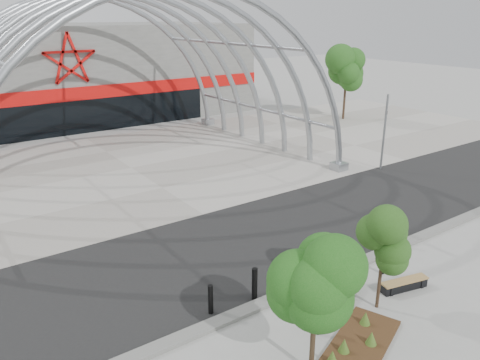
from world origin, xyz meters
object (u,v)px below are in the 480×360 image
object	(u,v)px
street_tree_0	(317,270)
bollard_2	(318,320)
street_tree_1	(384,244)
bench_0	(338,294)
signal_pole	(384,131)
bench_1	(404,285)

from	to	relation	value
street_tree_0	bollard_2	size ratio (longest dim) A/B	4.42
street_tree_1	bench_0	distance (m)	2.39
signal_pole	street_tree_0	world-z (taller)	signal_pole
bench_1	street_tree_1	bearing A→B (deg)	-174.93
signal_pole	street_tree_0	bearing A→B (deg)	-146.35
street_tree_0	bollard_2	xyz separation A→B (m)	(1.23, 1.03, -2.56)
street_tree_0	bench_0	size ratio (longest dim) A/B	2.15
signal_pole	street_tree_0	xyz separation A→B (m)	(-15.11, -10.06, 0.68)
street_tree_0	bollard_2	world-z (taller)	street_tree_0
bollard_2	signal_pole	bearing A→B (deg)	33.04
signal_pole	bench_1	distance (m)	13.53
bench_1	bollard_2	size ratio (longest dim) A/B	1.87
street_tree_1	bollard_2	distance (m)	3.04
bench_1	bollard_2	bearing A→B (deg)	-179.84
signal_pole	bollard_2	world-z (taller)	signal_pole
signal_pole	bollard_2	size ratio (longest dim) A/B	4.71
bollard_2	street_tree_0	bearing A→B (deg)	-140.10
bench_1	street_tree_0	bearing A→B (deg)	-168.79
street_tree_1	bollard_2	xyz separation A→B (m)	(-2.47, 0.13, -1.77)
bench_0	signal_pole	bearing A→B (deg)	33.93
bench_1	bollard_2	world-z (taller)	bollard_2
bollard_2	street_tree_1	bearing A→B (deg)	-2.95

